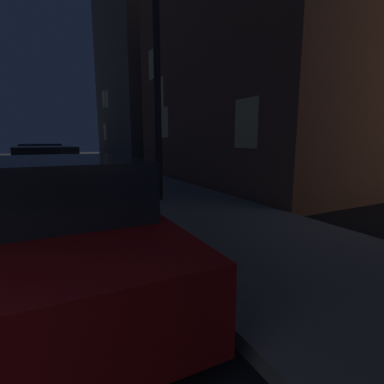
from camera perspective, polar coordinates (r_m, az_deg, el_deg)
name	(u,v)px	position (r m, az deg, el deg)	size (l,w,h in m)	color
car_red	(57,226)	(3.50, -24.90, -6.03)	(2.15, 4.12, 1.43)	maroon
car_black	(46,172)	(9.25, -26.62, 3.45)	(2.11, 4.14, 1.43)	black
car_green	(43,160)	(15.07, -27.04, 5.66)	(2.28, 4.39, 1.43)	#19592D
street_lamp	(157,49)	(7.47, -6.93, 26.05)	(0.44, 0.44, 5.28)	black
building_mid	(261,12)	(12.74, 13.39, 31.08)	(6.07, 9.77, 12.41)	brown
building_far	(167,72)	(23.62, -4.83, 22.33)	(8.77, 10.18, 13.16)	#6B6056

